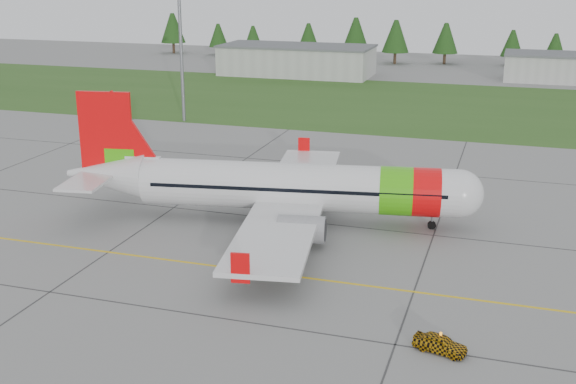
% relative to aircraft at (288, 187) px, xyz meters
% --- Properties ---
extents(ground, '(320.00, 320.00, 0.00)m').
position_rel_aircraft_xyz_m(ground, '(3.21, -19.53, -3.35)').
color(ground, gray).
rests_on(ground, ground).
extents(aircraft, '(38.18, 35.59, 11.62)m').
position_rel_aircraft_xyz_m(aircraft, '(0.00, 0.00, 0.00)').
color(aircraft, silver).
rests_on(aircraft, ground).
extents(follow_me_car, '(1.42, 1.57, 3.30)m').
position_rel_aircraft_xyz_m(follow_me_car, '(15.92, -19.54, -1.70)').
color(follow_me_car, '#D1950B').
rests_on(follow_me_car, ground).
extents(service_van, '(2.02, 1.97, 4.49)m').
position_rel_aircraft_xyz_m(service_van, '(-40.38, 32.10, -1.11)').
color(service_van, white).
rests_on(service_van, ground).
extents(grass_strip, '(320.00, 50.00, 0.03)m').
position_rel_aircraft_xyz_m(grass_strip, '(3.21, 62.47, -3.34)').
color(grass_strip, '#30561E').
rests_on(grass_strip, ground).
extents(taxi_guideline, '(120.00, 0.25, 0.02)m').
position_rel_aircraft_xyz_m(taxi_guideline, '(3.21, -11.53, -3.34)').
color(taxi_guideline, gold).
rests_on(taxi_guideline, ground).
extents(hangar_west, '(32.00, 14.00, 6.00)m').
position_rel_aircraft_xyz_m(hangar_west, '(-26.79, 90.47, -0.35)').
color(hangar_west, '#A8A8A3').
rests_on(hangar_west, ground).
extents(hangar_east, '(24.00, 12.00, 5.20)m').
position_rel_aircraft_xyz_m(hangar_east, '(28.21, 98.47, -0.75)').
color(hangar_east, '#A8A8A3').
rests_on(hangar_east, ground).
extents(floodlight_mast, '(0.50, 0.50, 20.00)m').
position_rel_aircraft_xyz_m(floodlight_mast, '(-28.79, 38.47, 6.65)').
color(floodlight_mast, slate).
rests_on(floodlight_mast, ground).
extents(treeline, '(160.00, 8.00, 10.00)m').
position_rel_aircraft_xyz_m(treeline, '(3.21, 118.47, 1.65)').
color(treeline, '#1C3F14').
rests_on(treeline, ground).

